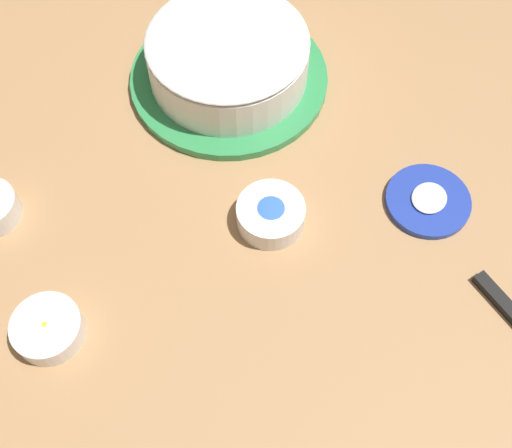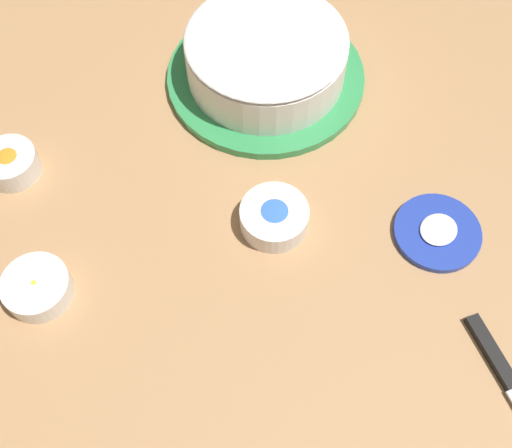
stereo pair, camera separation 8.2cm
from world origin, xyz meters
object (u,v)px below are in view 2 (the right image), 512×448
object	(u,v)px
sprinkle_bowl_yellow	(37,287)
sprinkle_bowl_blue	(274,217)
frosted_cake	(266,59)
sprinkle_bowl_orange	(10,163)
frosting_tub_lid	(437,232)

from	to	relation	value
sprinkle_bowl_yellow	sprinkle_bowl_blue	bearing A→B (deg)	158.46
frosted_cake	sprinkle_bowl_orange	bearing A→B (deg)	-14.77
frosting_tub_lid	sprinkle_bowl_yellow	bearing A→B (deg)	-30.85
frosting_tub_lid	sprinkle_bowl_orange	world-z (taller)	sprinkle_bowl_orange
sprinkle_bowl_orange	frosting_tub_lid	bearing A→B (deg)	129.91
frosting_tub_lid	sprinkle_bowl_orange	size ratio (longest dim) A/B	1.52
frosting_tub_lid	frosted_cake	bearing A→B (deg)	-90.30
sprinkle_bowl_orange	sprinkle_bowl_blue	bearing A→B (deg)	126.60
frosted_cake	frosting_tub_lid	xyz separation A→B (m)	(0.00, 0.35, -0.04)
sprinkle_bowl_orange	sprinkle_bowl_yellow	bearing A→B (deg)	69.80
sprinkle_bowl_orange	sprinkle_bowl_yellow	size ratio (longest dim) A/B	0.90
frosting_tub_lid	sprinkle_bowl_blue	distance (m)	0.22
sprinkle_bowl_orange	sprinkle_bowl_yellow	world-z (taller)	sprinkle_bowl_orange
sprinkle_bowl_orange	sprinkle_bowl_yellow	distance (m)	0.20
sprinkle_bowl_orange	frosted_cake	bearing A→B (deg)	165.23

